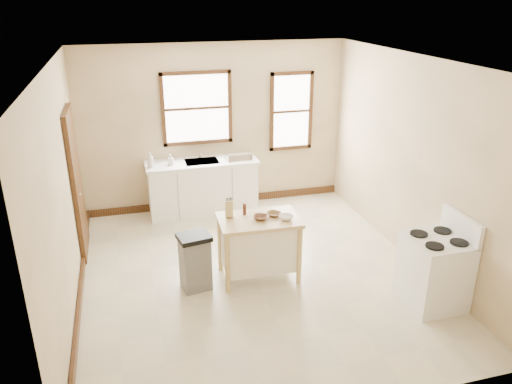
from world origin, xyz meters
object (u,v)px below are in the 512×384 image
Objects in this scene: pepper_grinder at (244,209)px; bowl_a at (261,218)px; dish_rack at (238,156)px; knife_block at (229,210)px; bowl_b at (274,214)px; soap_bottle_a at (151,160)px; gas_stove at (435,261)px; soap_bottle_b at (171,160)px; bowl_c at (286,217)px; trash_bin at (195,262)px; kitchen_island at (259,248)px.

bowl_a is (0.16, -0.20, -0.05)m from pepper_grinder.
dish_rack is 2.15m from knife_block.
bowl_b is (-0.05, -2.18, -0.10)m from dish_rack.
bowl_b is at bearing -49.48° from soap_bottle_a.
gas_stove is at bearing -35.11° from bowl_b.
bowl_b is 0.16× the size of gas_stove.
soap_bottle_a reaches higher than soap_bottle_b.
soap_bottle_b is 4.34m from gas_stove.
bowl_c is at bearing 146.65° from gas_stove.
trash_bin is at bearing -140.25° from knife_block.
soap_bottle_b is at bearing 129.26° from gas_stove.
bowl_a is 0.33m from bowl_c.
trash_bin is at bearing 158.63° from gas_stove.
bowl_c is 1.28m from trash_bin.
soap_bottle_b is 1.13m from dish_rack.
soap_bottle_a is 2.19m from knife_block.
dish_rack is 2.26m from bowl_a.
dish_rack is 2.33m from bowl_c.
soap_bottle_a is 2.36m from trash_bin.
soap_bottle_b is 2.44m from bowl_b.
trash_bin is 2.92m from gas_stove.
dish_rack is at bearing 115.66° from gas_stove.
trash_bin is (-1.11, -2.28, -0.60)m from dish_rack.
trash_bin is (-1.06, -0.10, -0.49)m from bowl_b.
pepper_grinder is at bearing 159.48° from bowl_b.
soap_bottle_b is 0.17× the size of kitchen_island.
bowl_a is at bearing -10.73° from knife_block.
gas_stove reaches higher than kitchen_island.
pepper_grinder is 0.26m from bowl_a.
bowl_c is (0.07, -2.33, -0.10)m from dish_rack.
gas_stove reaches higher than bowl_a.
knife_block is at bearing 13.17° from trash_bin.
knife_block is 0.79m from trash_bin.
pepper_grinder is (0.72, -2.05, -0.08)m from soap_bottle_b.
soap_bottle_a reaches higher than trash_bin.
bowl_c is at bearing -5.63° from knife_block.
soap_bottle_a is at bearing 88.24° from trash_bin.
dish_rack is 2.09m from pepper_grinder.
kitchen_island is at bearing 148.81° from gas_stove.
soap_bottle_a is 0.24× the size of kitchen_island.
pepper_grinder is 2.42m from gas_stove.
knife_block is at bearing 158.17° from bowl_c.
soap_bottle_b reaches higher than dish_rack.
bowl_c reaches higher than bowl_a.
bowl_b is (0.20, 0.06, -0.00)m from bowl_a.
knife_block is 2.59m from gas_stove.
kitchen_island is 1.37× the size of trash_bin.
dish_rack is 2.29m from kitchen_island.
dish_rack reaches higher than bowl_c.
bowl_a is at bearing -77.25° from dish_rack.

